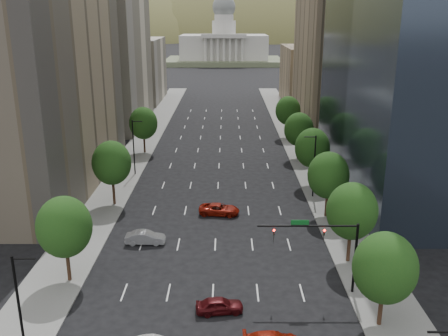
{
  "coord_description": "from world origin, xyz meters",
  "views": [
    {
      "loc": [
        1.22,
        -10.15,
        24.89
      ],
      "look_at": [
        0.97,
        43.37,
        8.0
      ],
      "focal_mm": 39.31,
      "sensor_mm": 36.0,
      "label": 1
    }
  ],
  "objects_px": {
    "car_silver": "(145,238)",
    "car_red_far": "(219,209)",
    "car_maroon": "(219,305)",
    "traffic_signal": "(329,243)",
    "capitol": "(224,47)"
  },
  "relations": [
    {
      "from": "traffic_signal",
      "to": "capitol",
      "type": "distance_m",
      "value": 219.99
    },
    {
      "from": "car_silver",
      "to": "capitol",
      "type": "bearing_deg",
      "value": -2.33
    },
    {
      "from": "car_silver",
      "to": "car_red_far",
      "type": "bearing_deg",
      "value": -44.21
    },
    {
      "from": "traffic_signal",
      "to": "car_silver",
      "type": "relative_size",
      "value": 2.04
    },
    {
      "from": "traffic_signal",
      "to": "car_silver",
      "type": "distance_m",
      "value": 21.52
    },
    {
      "from": "car_maroon",
      "to": "car_red_far",
      "type": "distance_m",
      "value": 21.86
    },
    {
      "from": "capitol",
      "to": "car_red_far",
      "type": "height_order",
      "value": "capitol"
    },
    {
      "from": "car_maroon",
      "to": "car_silver",
      "type": "height_order",
      "value": "car_silver"
    },
    {
      "from": "traffic_signal",
      "to": "car_maroon",
      "type": "distance_m",
      "value": 11.29
    },
    {
      "from": "car_maroon",
      "to": "traffic_signal",
      "type": "bearing_deg",
      "value": -79.22
    },
    {
      "from": "capitol",
      "to": "traffic_signal",
      "type": "bearing_deg",
      "value": -87.26
    },
    {
      "from": "capitol",
      "to": "car_maroon",
      "type": "height_order",
      "value": "capitol"
    },
    {
      "from": "car_silver",
      "to": "car_red_far",
      "type": "height_order",
      "value": "car_silver"
    },
    {
      "from": "car_maroon",
      "to": "car_red_far",
      "type": "relative_size",
      "value": 0.79
    },
    {
      "from": "traffic_signal",
      "to": "car_red_far",
      "type": "relative_size",
      "value": 1.75
    }
  ]
}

